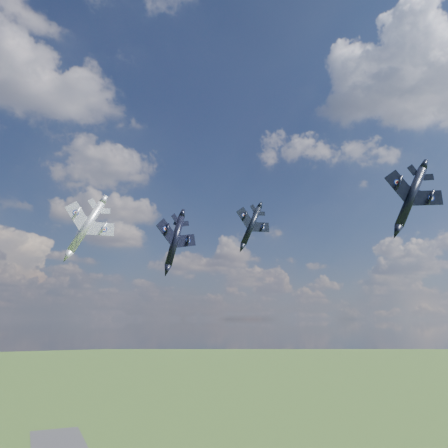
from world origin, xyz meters
name	(u,v)px	position (x,y,z in m)	size (l,w,h in m)	color
jet_lead_navy	(175,241)	(-0.14, 12.94, 80.28)	(9.28, 12.94, 2.68)	black
jet_right_navy	(411,197)	(25.62, -16.05, 83.76)	(9.32, 12.99, 2.69)	black
jet_high_navy	(251,226)	(20.16, 22.48, 86.64)	(9.27, 12.93, 2.68)	black
jet_left_silver	(86,227)	(-14.78, 17.61, 82.43)	(9.92, 13.83, 2.86)	#A0A4AA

